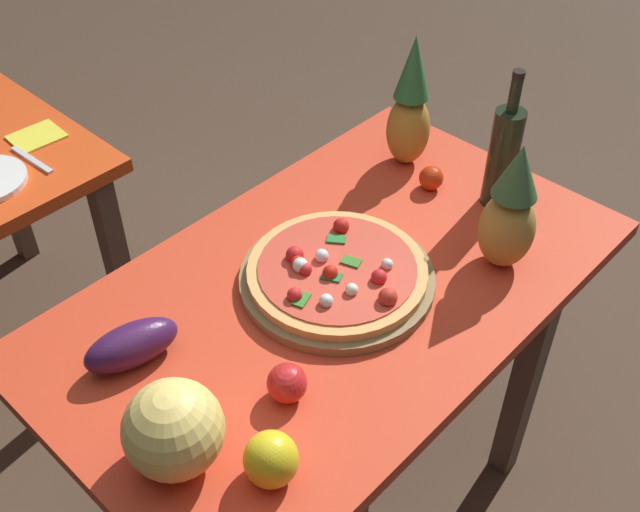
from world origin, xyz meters
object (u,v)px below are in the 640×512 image
at_px(eggplant, 132,345).
at_px(tomato_near_board, 431,178).
at_px(pizza, 336,270).
at_px(pineapple_left, 410,109).
at_px(pizza_board, 336,278).
at_px(bell_pepper, 271,459).
at_px(melon, 173,429).
at_px(wine_bottle, 503,155).
at_px(tomato_beside_pepper, 287,383).
at_px(pineapple_right, 510,213).
at_px(knife_utensil, 32,160).
at_px(display_table, 335,312).
at_px(napkin_folded, 37,137).

bearing_deg(eggplant, tomato_near_board, -5.44).
distance_m(pizza, pineapple_left, 0.54).
distance_m(pizza_board, bell_pepper, 0.52).
height_order(melon, tomato_near_board, melon).
distance_m(pizza_board, pineapple_left, 0.54).
height_order(eggplant, tomato_near_board, eggplant).
bearing_deg(pineapple_left, bell_pepper, -154.73).
height_order(wine_bottle, eggplant, wine_bottle).
xyz_separation_m(tomato_beside_pepper, tomato_near_board, (0.74, 0.21, -0.01)).
distance_m(pineapple_left, tomato_beside_pepper, 0.87).
height_order(pineapple_right, tomato_near_board, pineapple_right).
distance_m(pizza, eggplant, 0.47).
height_order(tomato_near_board, knife_utensil, tomato_near_board).
height_order(pizza_board, tomato_near_board, tomato_near_board).
bearing_deg(tomato_near_board, display_table, -171.62).
distance_m(wine_bottle, tomato_near_board, 0.20).
relative_size(wine_bottle, knife_utensil, 2.07).
relative_size(melon, tomato_beside_pepper, 2.29).
height_order(pineapple_right, knife_utensil, pineapple_right).
height_order(pineapple_left, tomato_beside_pepper, pineapple_left).
height_order(pizza, bell_pepper, bell_pepper).
relative_size(display_table, pizza_board, 3.08).
bearing_deg(bell_pepper, display_table, 29.58).
bearing_deg(eggplant, melon, -108.91).
xyz_separation_m(pineapple_left, eggplant, (-0.94, -0.04, -0.12)).
bearing_deg(pineapple_right, eggplant, 153.86).
height_order(wine_bottle, melon, wine_bottle).
bearing_deg(wine_bottle, pizza_board, 169.36).
height_order(pizza, wine_bottle, wine_bottle).
xyz_separation_m(pineapple_right, melon, (-0.86, 0.13, -0.05)).
xyz_separation_m(bell_pepper, tomato_near_board, (0.88, 0.32, -0.02)).
distance_m(pineapple_left, tomato_near_board, 0.19).
bearing_deg(tomato_beside_pepper, pizza, 26.14).
bearing_deg(napkin_folded, pizza, -81.98).
bearing_deg(wine_bottle, display_table, 169.82).
height_order(pizza, melon, melon).
relative_size(pizza, pineapple_left, 1.11).
bearing_deg(pizza, napkin_folded, 98.02).
relative_size(pineapple_left, napkin_folded, 2.63).
relative_size(wine_bottle, napkin_folded, 2.66).
bearing_deg(eggplant, pineapple_right, -26.14).
distance_m(eggplant, tomato_beside_pepper, 0.33).
height_order(wine_bottle, tomato_beside_pepper, wine_bottle).
relative_size(melon, knife_utensil, 1.02).
xyz_separation_m(pizza_board, pineapple_left, (0.49, 0.19, 0.15)).
bearing_deg(knife_utensil, pizza, -79.51).
bearing_deg(pineapple_left, tomato_near_board, -112.95).
bearing_deg(tomato_beside_pepper, pineapple_left, 22.99).
bearing_deg(pizza, knife_utensil, 103.05).
bearing_deg(display_table, pizza_board, 31.26).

